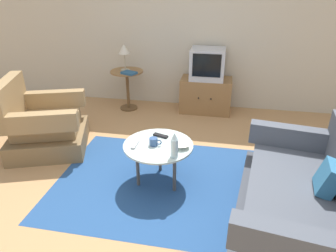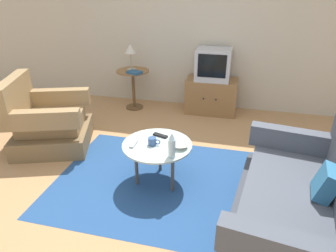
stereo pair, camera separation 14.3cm
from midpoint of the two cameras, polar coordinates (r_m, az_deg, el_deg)
The scene contains 16 objects.
ground_plane at distance 3.16m, azimuth -3.10°, elevation -11.80°, with size 16.00×16.00×0.00m, color #AD7F51.
back_wall at distance 4.97m, azimuth 5.11°, elevation 19.19°, with size 9.00×0.12×2.70m, color #BCB29E.
area_rug at distance 3.24m, azimuth -0.70°, elevation -10.57°, with size 2.17×1.71×0.00m, color navy.
armchair at distance 4.04m, azimuth -21.30°, elevation 0.43°, with size 1.12×1.11×0.91m.
couch at distance 2.73m, azimuth 24.73°, elevation -13.99°, with size 1.09×1.70×0.84m.
coffee_table at distance 3.02m, azimuth -0.78°, elevation -4.24°, with size 0.71×0.71×0.46m.
side_table at distance 4.92m, azimuth -5.89°, elevation 8.59°, with size 0.52×0.52×0.65m.
tv_stand at distance 4.86m, azimuth 9.14°, elevation 5.75°, with size 0.80×0.47×0.55m.
television at distance 4.71m, azimuth 9.58°, elevation 11.60°, with size 0.52×0.44×0.48m.
table_lamp at distance 4.81m, azimuth -6.38°, elevation 14.30°, with size 0.19×0.19×0.42m.
vase at distance 2.73m, azimuth 2.26°, elevation -3.80°, with size 0.07×0.07×0.25m.
mug at distance 2.96m, azimuth -1.60°, elevation -2.98°, with size 0.13×0.08×0.08m.
bowl at distance 2.92m, azimuth 3.72°, elevation -3.87°, with size 0.17×0.17×0.04m.
tv_remote_dark at distance 3.13m, azimuth -0.18°, elevation -1.84°, with size 0.17×0.10×0.02m.
tv_remote_silver at distance 2.99m, azimuth -5.22°, elevation -3.45°, with size 0.05×0.16×0.02m.
book at distance 4.68m, azimuth -5.56°, elevation 10.23°, with size 0.26×0.23×0.04m.
Camera 2 is at (0.82, -2.37, 1.94)m, focal length 31.69 mm.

